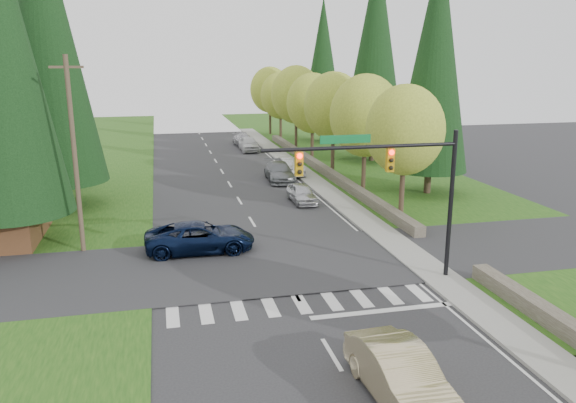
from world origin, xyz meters
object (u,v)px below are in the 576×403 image
object	(u,v)px
parked_car_c	(290,167)
parked_car_d	(249,144)
parked_car_a	(302,193)
suv_navy	(200,237)
sedan_champagne	(401,376)
parked_car_b	(280,172)
parked_car_e	(244,140)

from	to	relation	value
parked_car_c	parked_car_d	size ratio (longest dim) A/B	0.96
parked_car_a	parked_car_d	size ratio (longest dim) A/B	0.85
parked_car_a	parked_car_c	distance (m)	9.62
suv_navy	parked_car_c	world-z (taller)	suv_navy
parked_car_c	sedan_champagne	bearing A→B (deg)	-99.74
parked_car_a	parked_car_d	world-z (taller)	parked_car_d
parked_car_b	parked_car_a	bearing A→B (deg)	-86.60
parked_car_c	parked_car_a	bearing A→B (deg)	-100.45
parked_car_c	parked_car_d	bearing A→B (deg)	93.68
sedan_champagne	parked_car_d	world-z (taller)	sedan_champagne
sedan_champagne	parked_car_d	bearing A→B (deg)	83.15
suv_navy	parked_car_a	size ratio (longest dim) A/B	1.45
parked_car_a	suv_navy	bearing A→B (deg)	-132.07
suv_navy	parked_car_e	world-z (taller)	suv_navy
suv_navy	parked_car_b	xyz separation A→B (m)	(7.74, 16.27, -0.03)
parked_car_b	parked_car_c	bearing A→B (deg)	59.74
parked_car_c	parked_car_e	world-z (taller)	parked_car_c
parked_car_b	parked_car_c	size ratio (longest dim) A/B	1.17
suv_navy	parked_car_a	world-z (taller)	suv_navy
suv_navy	parked_car_d	xyz separation A→B (m)	(7.74, 32.25, -0.00)
parked_car_b	parked_car_d	xyz separation A→B (m)	(0.00, 15.98, 0.03)
suv_navy	parked_car_d	bearing A→B (deg)	-12.43
suv_navy	sedan_champagne	bearing A→B (deg)	-161.09
parked_car_d	parked_car_e	xyz separation A→B (m)	(0.00, 3.42, -0.09)
suv_navy	parked_car_b	distance (m)	18.01
suv_navy	parked_car_d	size ratio (longest dim) A/B	1.23
sedan_champagne	parked_car_b	world-z (taller)	sedan_champagne
parked_car_c	parked_car_b	bearing A→B (deg)	-125.74
parked_car_b	parked_car_c	distance (m)	2.53
parked_car_d	parked_car_a	bearing A→B (deg)	-89.58
parked_car_c	suv_navy	bearing A→B (deg)	-118.53
sedan_champagne	parked_car_e	bearing A→B (deg)	83.40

